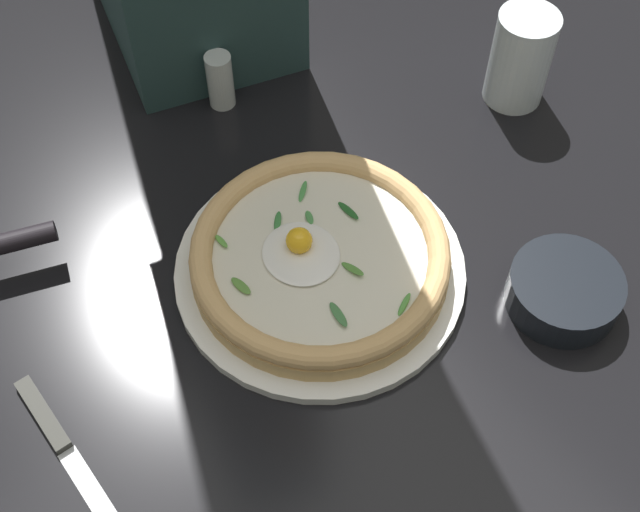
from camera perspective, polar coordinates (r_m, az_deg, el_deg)
ground_plane at (r=0.94m, az=0.18°, el=-0.84°), size 2.40×2.40×0.03m
pizza_plate at (r=0.91m, az=0.00°, el=-0.94°), size 0.31×0.31×0.01m
pizza at (r=0.89m, az=-0.02°, el=-0.02°), size 0.27×0.27×0.05m
side_bowl at (r=0.92m, az=15.84°, el=-2.22°), size 0.12×0.12×0.04m
table_knife at (r=0.86m, az=-16.67°, el=-11.86°), size 0.24×0.02×0.01m
drinking_glass at (r=1.08m, az=13.02°, el=12.27°), size 0.07×0.07×0.12m
pepper_shaker at (r=1.06m, az=-6.62°, el=11.46°), size 0.03×0.03×0.07m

